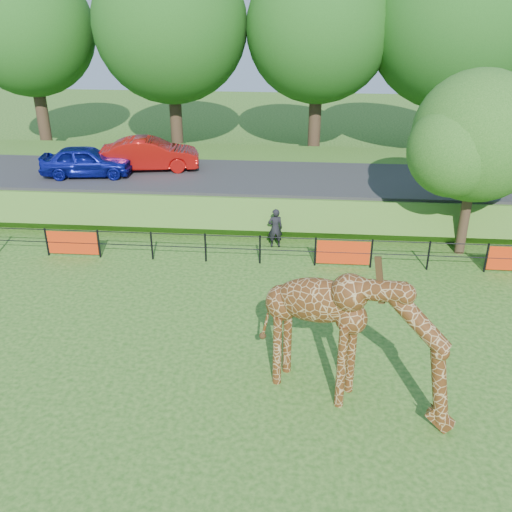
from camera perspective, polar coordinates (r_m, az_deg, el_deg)
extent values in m
plane|color=#205114|center=(14.20, -2.27, -15.07)|extent=(90.00, 90.00, 0.00)
cube|color=#205114|center=(27.60, 1.65, 7.36)|extent=(40.00, 9.00, 1.30)
cube|color=#2B2B2D|center=(25.96, 1.47, 7.82)|extent=(40.00, 5.00, 0.12)
imported|color=#141DA4|center=(26.94, -16.58, 9.09)|extent=(4.19, 2.09, 1.37)
imported|color=red|center=(27.22, -10.57, 9.99)|extent=(4.67, 2.30, 1.47)
imported|color=black|center=(21.92, 1.94, 2.81)|extent=(0.63, 0.47, 1.57)
cylinder|color=#342517|center=(22.50, 20.21, 4.05)|extent=(0.36, 0.36, 3.20)
sphere|color=#1D5116|center=(21.70, 21.35, 11.09)|extent=(4.60, 4.60, 4.60)
sphere|color=#1D5116|center=(22.78, 23.54, 10.15)|extent=(3.45, 3.45, 3.45)
sphere|color=#1D5116|center=(20.89, 19.23, 9.93)|extent=(3.22, 3.22, 3.22)
cylinder|color=#342517|center=(36.79, -20.62, 13.37)|extent=(0.70, 0.70, 5.00)
sphere|color=#1C5115|center=(36.24, -21.76, 20.26)|extent=(7.20, 7.20, 7.20)
cylinder|color=#342517|center=(34.20, -8.02, 13.89)|extent=(0.70, 0.70, 5.00)
sphere|color=#1C5115|center=(33.59, -8.55, 21.95)|extent=(8.40, 8.40, 8.40)
cylinder|color=#342517|center=(33.38, 5.91, 13.72)|extent=(0.70, 0.70, 5.00)
sphere|color=#1C5115|center=(32.76, 6.29, 21.69)|extent=(7.80, 7.80, 7.80)
cylinder|color=#342517|center=(34.22, 18.01, 12.93)|extent=(0.70, 0.70, 5.00)
sphere|color=#1C5115|center=(33.60, 19.21, 21.11)|extent=(8.80, 8.80, 8.80)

